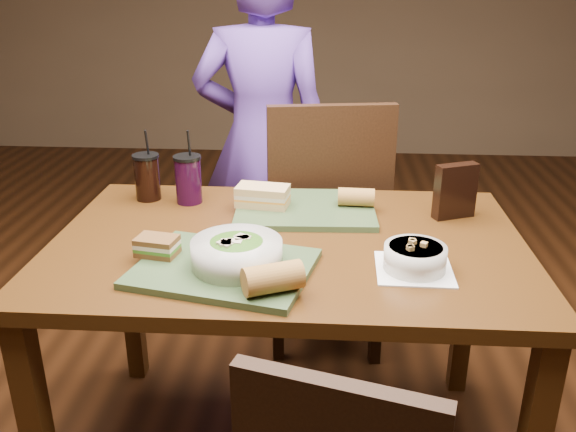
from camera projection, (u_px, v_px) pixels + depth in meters
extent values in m
cube|color=#45270D|center=(131.00, 292.00, 2.21)|extent=(0.06, 0.06, 0.71)
cube|color=#45270D|center=(465.00, 303.00, 2.14)|extent=(0.06, 0.06, 0.71)
cube|color=#45270D|center=(288.00, 246.00, 1.69)|extent=(1.30, 0.85, 0.04)
cube|color=black|center=(329.00, 231.00, 2.43)|extent=(0.51, 0.51, 0.04)
cube|color=black|center=(331.00, 179.00, 2.13)|extent=(0.44, 0.11, 0.53)
cube|color=black|center=(278.00, 308.00, 2.35)|extent=(0.04, 0.04, 0.45)
cube|color=black|center=(377.00, 312.00, 2.33)|extent=(0.04, 0.04, 0.45)
cube|color=black|center=(285.00, 264.00, 2.71)|extent=(0.04, 0.04, 0.45)
cube|color=black|center=(371.00, 267.00, 2.68)|extent=(0.04, 0.04, 0.45)
imported|color=#56348F|center=(262.00, 142.00, 2.53)|extent=(0.57, 0.38, 1.56)
cube|color=#354B29|center=(224.00, 268.00, 1.50)|extent=(0.48, 0.40, 0.02)
cube|color=#354B29|center=(305.00, 209.00, 1.87)|extent=(0.43, 0.34, 0.02)
cylinder|color=silver|center=(237.00, 253.00, 1.48)|extent=(0.22, 0.22, 0.07)
ellipsoid|color=#427219|center=(237.00, 249.00, 1.48)|extent=(0.18, 0.18, 0.06)
cube|color=beige|center=(225.00, 244.00, 1.44)|extent=(0.05, 0.04, 0.01)
cube|color=beige|center=(226.00, 243.00, 1.45)|extent=(0.03, 0.04, 0.01)
cube|color=beige|center=(242.00, 239.00, 1.47)|extent=(0.04, 0.04, 0.01)
cube|color=beige|center=(234.00, 242.00, 1.45)|extent=(0.04, 0.03, 0.01)
cube|color=beige|center=(243.00, 238.00, 1.48)|extent=(0.05, 0.04, 0.01)
cube|color=white|center=(414.00, 269.00, 1.51)|extent=(0.19, 0.19, 0.00)
cylinder|color=silver|center=(415.00, 257.00, 1.50)|extent=(0.15, 0.15, 0.06)
cylinder|color=black|center=(416.00, 249.00, 1.49)|extent=(0.13, 0.13, 0.01)
cube|color=#B28947|center=(410.00, 248.00, 1.47)|extent=(0.02, 0.02, 0.01)
cube|color=#B28947|center=(412.00, 241.00, 1.50)|extent=(0.02, 0.02, 0.01)
cube|color=#B28947|center=(424.00, 244.00, 1.48)|extent=(0.02, 0.02, 0.01)
cube|color=#B28947|center=(410.00, 248.00, 1.47)|extent=(0.02, 0.02, 0.01)
cube|color=#B28947|center=(413.00, 242.00, 1.50)|extent=(0.02, 0.02, 0.01)
cube|color=#593819|center=(158.00, 252.00, 1.55)|extent=(0.11, 0.09, 0.01)
cube|color=#3F721E|center=(157.00, 248.00, 1.54)|extent=(0.11, 0.09, 0.01)
cube|color=beige|center=(157.00, 244.00, 1.54)|extent=(0.11, 0.09, 0.01)
cube|color=#593819|center=(157.00, 240.00, 1.54)|extent=(0.11, 0.09, 0.01)
cube|color=tan|center=(263.00, 202.00, 1.87)|extent=(0.17, 0.11, 0.02)
cube|color=orange|center=(263.00, 198.00, 1.86)|extent=(0.17, 0.11, 0.01)
cube|color=beige|center=(263.00, 195.00, 1.86)|extent=(0.17, 0.11, 0.01)
cube|color=tan|center=(263.00, 190.00, 1.86)|extent=(0.17, 0.11, 0.02)
cylinder|color=#AD7533|center=(273.00, 278.00, 1.36)|extent=(0.15, 0.12, 0.07)
cylinder|color=#AD7533|center=(356.00, 197.00, 1.86)|extent=(0.11, 0.06, 0.06)
cylinder|color=black|center=(147.00, 178.00, 1.95)|extent=(0.08, 0.08, 0.14)
cylinder|color=black|center=(145.00, 156.00, 1.93)|extent=(0.08, 0.08, 0.01)
cylinder|color=black|center=(147.00, 144.00, 1.91)|extent=(0.01, 0.02, 0.09)
cylinder|color=black|center=(188.00, 181.00, 1.93)|extent=(0.08, 0.08, 0.14)
cylinder|color=black|center=(187.00, 157.00, 1.90)|extent=(0.09, 0.09, 0.01)
cylinder|color=black|center=(189.00, 144.00, 1.88)|extent=(0.01, 0.02, 0.09)
cube|color=black|center=(455.00, 191.00, 1.80)|extent=(0.13, 0.08, 0.17)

